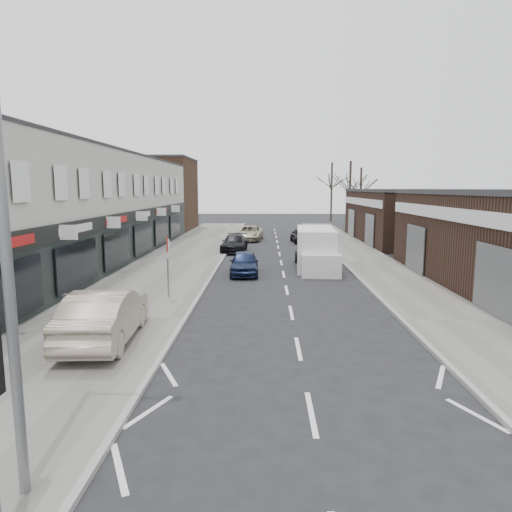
# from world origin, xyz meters

# --- Properties ---
(ground) EXTENTS (160.00, 160.00, 0.00)m
(ground) POSITION_xyz_m (0.00, 0.00, 0.00)
(ground) COLOR black
(ground) RESTS_ON ground
(pavement_left) EXTENTS (5.50, 64.00, 0.12)m
(pavement_left) POSITION_xyz_m (-6.75, 22.00, 0.06)
(pavement_left) COLOR slate
(pavement_left) RESTS_ON ground
(pavement_right) EXTENTS (3.50, 64.00, 0.12)m
(pavement_right) POSITION_xyz_m (5.75, 22.00, 0.06)
(pavement_right) COLOR slate
(pavement_right) RESTS_ON ground
(shop_terrace_left) EXTENTS (8.00, 41.00, 7.10)m
(shop_terrace_left) POSITION_xyz_m (-13.50, 19.50, 3.55)
(shop_terrace_left) COLOR beige
(shop_terrace_left) RESTS_ON ground
(brick_block_far) EXTENTS (8.00, 10.00, 8.00)m
(brick_block_far) POSITION_xyz_m (-13.50, 45.00, 4.00)
(brick_block_far) COLOR #4D3221
(brick_block_far) RESTS_ON ground
(right_unit_far) EXTENTS (10.00, 16.00, 4.50)m
(right_unit_far) POSITION_xyz_m (12.50, 34.00, 2.25)
(right_unit_far) COLOR #332017
(right_unit_far) RESTS_ON ground
(tree_far_a) EXTENTS (3.60, 3.60, 8.00)m
(tree_far_a) POSITION_xyz_m (9.00, 48.00, 0.00)
(tree_far_a) COLOR #382D26
(tree_far_a) RESTS_ON ground
(tree_far_b) EXTENTS (3.60, 3.60, 7.50)m
(tree_far_b) POSITION_xyz_m (11.50, 54.00, 0.00)
(tree_far_b) COLOR #382D26
(tree_far_b) RESTS_ON ground
(tree_far_c) EXTENTS (3.60, 3.60, 8.50)m
(tree_far_c) POSITION_xyz_m (8.50, 60.00, 0.00)
(tree_far_c) COLOR #382D26
(tree_far_c) RESTS_ON ground
(street_lamp) EXTENTS (2.23, 0.22, 8.00)m
(street_lamp) POSITION_xyz_m (-4.53, -0.80, 4.62)
(street_lamp) COLOR slate
(street_lamp) RESTS_ON pavement_left
(warning_sign) EXTENTS (0.12, 0.80, 2.70)m
(warning_sign) POSITION_xyz_m (-5.16, 12.00, 2.20)
(warning_sign) COLOR slate
(warning_sign) RESTS_ON pavement_left
(white_van) EXTENTS (2.50, 6.30, 2.41)m
(white_van) POSITION_xyz_m (2.00, 19.95, 1.14)
(white_van) COLOR silver
(white_van) RESTS_ON ground
(sedan_on_pavement) EXTENTS (2.03, 5.03, 1.62)m
(sedan_on_pavement) POSITION_xyz_m (-5.90, 6.24, 0.93)
(sedan_on_pavement) COLOR #A29582
(sedan_on_pavement) RESTS_ON pavement_left
(pedestrian) EXTENTS (0.65, 0.52, 1.56)m
(pedestrian) POSITION_xyz_m (-6.96, 5.97, 0.90)
(pedestrian) COLOR black
(pedestrian) RESTS_ON pavement_left
(parked_car_left_a) EXTENTS (1.64, 3.87, 1.31)m
(parked_car_left_a) POSITION_xyz_m (-2.20, 17.93, 0.65)
(parked_car_left_a) COLOR #131D3D
(parked_car_left_a) RESTS_ON ground
(parked_car_left_b) EXTENTS (1.97, 4.47, 1.28)m
(parked_car_left_b) POSITION_xyz_m (-3.40, 27.16, 0.64)
(parked_car_left_b) COLOR black
(parked_car_left_b) RESTS_ON ground
(parked_car_left_c) EXTENTS (2.62, 5.02, 1.35)m
(parked_car_left_c) POSITION_xyz_m (-2.53, 34.83, 0.68)
(parked_car_left_c) COLOR #B0A88D
(parked_car_left_c) RESTS_ON ground
(parked_car_right_a) EXTENTS (1.43, 4.00, 1.31)m
(parked_car_right_a) POSITION_xyz_m (2.20, 19.65, 0.66)
(parked_car_right_a) COLOR silver
(parked_car_right_a) RESTS_ON ground
(parked_car_right_b) EXTENTS (2.07, 4.28, 1.41)m
(parked_car_right_b) POSITION_xyz_m (2.20, 32.97, 0.70)
(parked_car_right_b) COLOR black
(parked_car_right_b) RESTS_ON ground
(parked_car_right_c) EXTENTS (1.93, 4.30, 1.22)m
(parked_car_right_c) POSITION_xyz_m (3.23, 35.63, 0.61)
(parked_car_right_c) COLOR #141D3E
(parked_car_right_c) RESTS_ON ground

